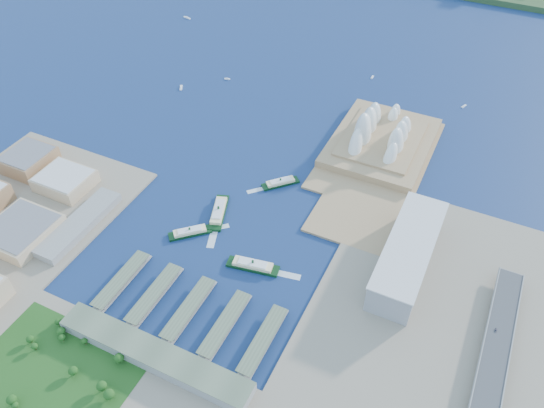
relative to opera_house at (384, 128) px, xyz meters
The scene contains 18 objects.
ground 300.75m from the opera_house, 110.56° to the right, with size 3000.00×3000.00×0.00m, color #101D4D.
east_land 357.85m from the opera_house, 67.75° to the right, with size 240.00×500.00×3.00m, color gray.
peninsula 36.56m from the opera_house, 82.87° to the right, with size 135.00×220.00×3.00m, color #A4835A.
opera_house is the anchor object (origin of this frame).
toaster_building 219.62m from the opera_house, 65.77° to the right, with size 45.00×155.00×35.00m, color gray.
ferry_wharves 367.50m from the opera_house, 104.38° to the right, with size 184.00×90.00×9.30m, color #57644B, non-canonical shape.
terminal_building 425.27m from the opera_house, 102.24° to the right, with size 200.00×28.00×12.00m, color gray.
park 498.56m from the opera_house, 109.34° to the right, with size 150.00×110.00×16.00m, color #194714, non-canonical shape.
ferry_a 257.20m from the opera_house, 122.16° to the right, with size 15.52×60.99×11.53m, color black, non-canonical shape.
ferry_b 165.14m from the opera_house, 124.47° to the right, with size 12.48×49.02×9.27m, color black, non-canonical shape.
ferry_c 301.57m from the opera_house, 119.87° to the right, with size 12.83×50.42×9.53m, color black, non-canonical shape.
ferry_d 281.55m from the opera_house, 102.34° to the right, with size 14.80×58.13×10.99m, color black, non-canonical shape.
boat_a 339.71m from the opera_house, behind, with size 3.67×14.69×2.83m, color white, non-canonical shape.
boat_b 294.32m from the opera_house, 166.68° to the left, with size 3.21×9.17×2.48m, color white, non-canonical shape.
boat_c 179.34m from the opera_house, 61.26° to the left, with size 3.10×10.62×2.39m, color white, non-canonical shape.
boat_d 532.48m from the opera_house, 153.07° to the left, with size 3.64×16.64×2.81m, color white, non-canonical shape.
boat_e 193.89m from the opera_house, 111.45° to the left, with size 2.98×9.36×2.30m, color white, non-canonical shape.
car_c 317.64m from the opera_house, 52.98° to the right, with size 1.67×4.11×1.19m, color slate.
Camera 1 is at (228.80, -324.54, 448.40)m, focal length 35.00 mm.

